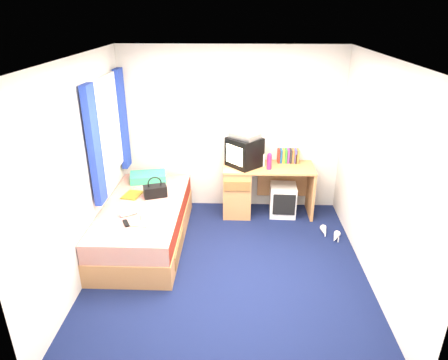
{
  "coord_description": "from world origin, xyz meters",
  "views": [
    {
      "loc": [
        0.1,
        -3.93,
        2.85
      ],
      "look_at": [
        -0.07,
        0.7,
        0.84
      ],
      "focal_mm": 32.0,
      "sensor_mm": 36.0,
      "label": 1
    }
  ],
  "objects_px": {
    "storage_cube": "(283,200)",
    "white_heels": "(330,234)",
    "colour_swatch_fan": "(138,225)",
    "aerosol_can": "(263,160)",
    "crt_tv": "(244,152)",
    "remote_control": "(126,223)",
    "pillow": "(148,177)",
    "towel": "(158,211)",
    "pink_water_bottle": "(269,162)",
    "desk": "(249,187)",
    "handbag": "(155,191)",
    "picture_frame": "(297,158)",
    "water_bottle": "(128,213)",
    "magazine": "(132,195)",
    "bed": "(145,223)",
    "vcr": "(245,135)"
  },
  "relations": [
    {
      "from": "towel",
      "to": "pink_water_bottle",
      "type": "bearing_deg",
      "value": 36.21
    },
    {
      "from": "pillow",
      "to": "remote_control",
      "type": "distance_m",
      "value": 1.27
    },
    {
      "from": "colour_swatch_fan",
      "to": "handbag",
      "type": "bearing_deg",
      "value": 86.46
    },
    {
      "from": "desk",
      "to": "colour_swatch_fan",
      "type": "height_order",
      "value": "desk"
    },
    {
      "from": "aerosol_can",
      "to": "white_heels",
      "type": "xyz_separation_m",
      "value": [
        0.89,
        -0.68,
        -0.8
      ]
    },
    {
      "from": "pillow",
      "to": "handbag",
      "type": "bearing_deg",
      "value": -68.31
    },
    {
      "from": "aerosol_can",
      "to": "towel",
      "type": "distance_m",
      "value": 1.76
    },
    {
      "from": "desk",
      "to": "crt_tv",
      "type": "bearing_deg",
      "value": 179.5
    },
    {
      "from": "crt_tv",
      "to": "magazine",
      "type": "distance_m",
      "value": 1.66
    },
    {
      "from": "colour_swatch_fan",
      "to": "aerosol_can",
      "type": "bearing_deg",
      "value": 43.18
    },
    {
      "from": "aerosol_can",
      "to": "magazine",
      "type": "xyz_separation_m",
      "value": [
        -1.77,
        -0.61,
        -0.3
      ]
    },
    {
      "from": "pillow",
      "to": "desk",
      "type": "bearing_deg",
      "value": 4.08
    },
    {
      "from": "remote_control",
      "to": "white_heels",
      "type": "height_order",
      "value": "remote_control"
    },
    {
      "from": "picture_frame",
      "to": "magazine",
      "type": "bearing_deg",
      "value": -143.2
    },
    {
      "from": "pillow",
      "to": "colour_swatch_fan",
      "type": "bearing_deg",
      "value": -83.1
    },
    {
      "from": "crt_tv",
      "to": "aerosol_can",
      "type": "bearing_deg",
      "value": 45.88
    },
    {
      "from": "bed",
      "to": "aerosol_can",
      "type": "bearing_deg",
      "value": 29.07
    },
    {
      "from": "desk",
      "to": "magazine",
      "type": "bearing_deg",
      "value": -158.82
    },
    {
      "from": "remote_control",
      "to": "vcr",
      "type": "bearing_deg",
      "value": 17.48
    },
    {
      "from": "vcr",
      "to": "picture_frame",
      "type": "height_order",
      "value": "vcr"
    },
    {
      "from": "aerosol_can",
      "to": "magazine",
      "type": "height_order",
      "value": "aerosol_can"
    },
    {
      "from": "crt_tv",
      "to": "desk",
      "type": "bearing_deg",
      "value": 46.01
    },
    {
      "from": "pillow",
      "to": "towel",
      "type": "distance_m",
      "value": 1.1
    },
    {
      "from": "storage_cube",
      "to": "white_heels",
      "type": "bearing_deg",
      "value": -45.21
    },
    {
      "from": "magazine",
      "to": "water_bottle",
      "type": "bearing_deg",
      "value": -80.44
    },
    {
      "from": "desk",
      "to": "colour_swatch_fan",
      "type": "bearing_deg",
      "value": -132.87
    },
    {
      "from": "colour_swatch_fan",
      "to": "pillow",
      "type": "bearing_deg",
      "value": 96.9
    },
    {
      "from": "picture_frame",
      "to": "remote_control",
      "type": "distance_m",
      "value": 2.65
    },
    {
      "from": "desk",
      "to": "vcr",
      "type": "height_order",
      "value": "vcr"
    },
    {
      "from": "remote_control",
      "to": "handbag",
      "type": "bearing_deg",
      "value": 47.66
    },
    {
      "from": "magazine",
      "to": "crt_tv",
      "type": "bearing_deg",
      "value": 22.25
    },
    {
      "from": "bed",
      "to": "pink_water_bottle",
      "type": "bearing_deg",
      "value": 24.52
    },
    {
      "from": "water_bottle",
      "to": "picture_frame",
      "type": "bearing_deg",
      "value": 31.16
    },
    {
      "from": "crt_tv",
      "to": "towel",
      "type": "xyz_separation_m",
      "value": [
        -1.05,
        -1.15,
        -0.36
      ]
    },
    {
      "from": "picture_frame",
      "to": "towel",
      "type": "relative_size",
      "value": 0.42
    },
    {
      "from": "storage_cube",
      "to": "white_heels",
      "type": "height_order",
      "value": "storage_cube"
    },
    {
      "from": "storage_cube",
      "to": "remote_control",
      "type": "relative_size",
      "value": 2.91
    },
    {
      "from": "bed",
      "to": "handbag",
      "type": "relative_size",
      "value": 5.94
    },
    {
      "from": "storage_cube",
      "to": "white_heels",
      "type": "distance_m",
      "value": 0.88
    },
    {
      "from": "crt_tv",
      "to": "remote_control",
      "type": "xyz_separation_m",
      "value": [
        -1.38,
        -1.37,
        -0.41
      ]
    },
    {
      "from": "vcr",
      "to": "pink_water_bottle",
      "type": "bearing_deg",
      "value": 19.75
    },
    {
      "from": "magazine",
      "to": "white_heels",
      "type": "distance_m",
      "value": 2.71
    },
    {
      "from": "pillow",
      "to": "remote_control",
      "type": "height_order",
      "value": "pillow"
    },
    {
      "from": "desk",
      "to": "water_bottle",
      "type": "xyz_separation_m",
      "value": [
        -1.48,
        -1.16,
        0.17
      ]
    },
    {
      "from": "bed",
      "to": "handbag",
      "type": "distance_m",
      "value": 0.45
    },
    {
      "from": "towel",
      "to": "white_heels",
      "type": "xyz_separation_m",
      "value": [
        2.21,
        0.46,
        -0.56
      ]
    },
    {
      "from": "handbag",
      "to": "magazine",
      "type": "relative_size",
      "value": 1.2
    },
    {
      "from": "colour_swatch_fan",
      "to": "desk",
      "type": "bearing_deg",
      "value": 47.13
    },
    {
      "from": "vcr",
      "to": "magazine",
      "type": "relative_size",
      "value": 1.37
    },
    {
      "from": "water_bottle",
      "to": "white_heels",
      "type": "bearing_deg",
      "value": 10.54
    }
  ]
}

